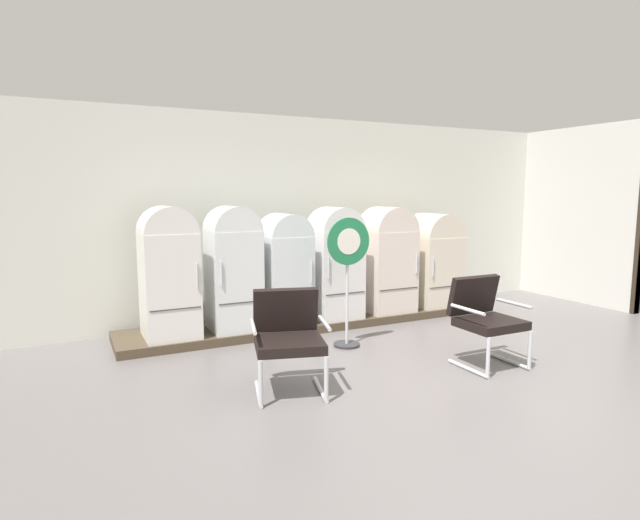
# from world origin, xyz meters

# --- Properties ---
(ground) EXTENTS (12.00, 10.00, 0.05)m
(ground) POSITION_xyz_m (0.00, 0.00, -0.03)
(ground) COLOR slate
(back_wall) EXTENTS (11.76, 0.12, 2.92)m
(back_wall) POSITION_xyz_m (0.00, 3.66, 1.47)
(back_wall) COLOR silver
(back_wall) RESTS_ON ground
(side_wall_right) EXTENTS (0.16, 2.20, 2.92)m
(side_wall_right) POSITION_xyz_m (4.66, 2.47, 1.45)
(side_wall_right) COLOR silver
(side_wall_right) RESTS_ON ground
(display_plinth) EXTENTS (5.36, 0.95, 0.11)m
(display_plinth) POSITION_xyz_m (0.00, 3.02, 0.05)
(display_plinth) COLOR #493D2C
(display_plinth) RESTS_ON ground
(refrigerator_0) EXTENTS (0.63, 0.72, 1.57)m
(refrigerator_0) POSITION_xyz_m (-2.01, 2.94, 0.95)
(refrigerator_0) COLOR white
(refrigerator_0) RESTS_ON display_plinth
(refrigerator_1) EXTENTS (0.61, 0.64, 1.56)m
(refrigerator_1) POSITION_xyz_m (-1.23, 2.89, 0.94)
(refrigerator_1) COLOR white
(refrigerator_1) RESTS_ON display_plinth
(refrigerator_2) EXTENTS (0.59, 0.65, 1.46)m
(refrigerator_2) POSITION_xyz_m (-0.52, 2.90, 0.88)
(refrigerator_2) COLOR silver
(refrigerator_2) RESTS_ON display_plinth
(refrigerator_3) EXTENTS (0.64, 0.61, 1.53)m
(refrigerator_3) POSITION_xyz_m (0.22, 2.88, 0.92)
(refrigerator_3) COLOR white
(refrigerator_3) RESTS_ON display_plinth
(refrigerator_4) EXTENTS (0.70, 0.64, 1.53)m
(refrigerator_4) POSITION_xyz_m (1.09, 2.90, 0.91)
(refrigerator_4) COLOR silver
(refrigerator_4) RESTS_ON display_plinth
(refrigerator_5) EXTENTS (0.71, 0.71, 1.41)m
(refrigerator_5) POSITION_xyz_m (1.97, 2.93, 0.85)
(refrigerator_5) COLOR beige
(refrigerator_5) RESTS_ON display_plinth
(armchair_left) EXTENTS (0.79, 0.79, 0.94)m
(armchair_left) POSITION_xyz_m (-1.30, 0.95, 0.54)
(armchair_left) COLOR silver
(armchair_left) RESTS_ON ground
(armchair_right) EXTENTS (0.69, 0.65, 0.94)m
(armchair_right) POSITION_xyz_m (0.87, 0.70, 0.54)
(armchair_right) COLOR silver
(armchair_right) RESTS_ON ground
(sign_stand) EXTENTS (0.56, 0.32, 1.55)m
(sign_stand) POSITION_xyz_m (-0.13, 1.92, 0.84)
(sign_stand) COLOR #2D2D30
(sign_stand) RESTS_ON ground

